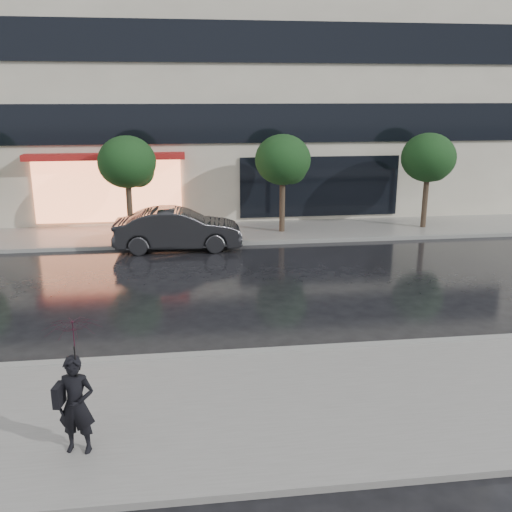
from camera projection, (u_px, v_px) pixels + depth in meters
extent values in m
plane|color=black|center=(229.00, 339.00, 13.24)|extent=(120.00, 120.00, 0.00)
cube|color=slate|center=(245.00, 410.00, 10.12)|extent=(60.00, 4.50, 0.12)
cube|color=slate|center=(208.00, 233.00, 23.00)|extent=(60.00, 3.50, 0.12)
cube|color=gray|center=(233.00, 355.00, 12.26)|extent=(60.00, 0.25, 0.14)
cube|color=gray|center=(210.00, 244.00, 21.32)|extent=(60.00, 0.25, 0.14)
cube|color=beige|center=(196.00, 20.00, 27.94)|extent=(30.00, 12.00, 18.00)
cube|color=black|center=(203.00, 124.00, 23.45)|extent=(28.00, 0.12, 1.60)
cube|color=black|center=(201.00, 41.00, 22.57)|extent=(28.00, 0.12, 1.60)
cube|color=#FF8C59|center=(108.00, 191.00, 23.67)|extent=(6.00, 0.10, 2.60)
cube|color=#AB1B1A|center=(105.00, 157.00, 22.95)|extent=(6.40, 0.70, 0.25)
cube|color=black|center=(320.00, 186.00, 24.81)|extent=(7.00, 0.10, 2.60)
cylinder|color=#33261C|center=(130.00, 211.00, 22.10)|extent=(0.22, 0.22, 2.20)
ellipsoid|color=black|center=(127.00, 162.00, 21.58)|extent=(2.20, 2.20, 1.98)
sphere|color=black|center=(139.00, 172.00, 21.93)|extent=(1.20, 1.20, 1.20)
cylinder|color=#33261C|center=(282.00, 207.00, 22.85)|extent=(0.22, 0.22, 2.20)
ellipsoid|color=black|center=(283.00, 160.00, 22.33)|extent=(2.20, 2.20, 1.98)
sphere|color=black|center=(292.00, 169.00, 22.68)|extent=(1.20, 1.20, 1.20)
cylinder|color=#33261C|center=(425.00, 204.00, 23.60)|extent=(0.22, 0.22, 2.20)
ellipsoid|color=black|center=(428.00, 158.00, 23.08)|extent=(2.20, 2.20, 1.98)
sphere|color=black|center=(435.00, 167.00, 23.43)|extent=(1.20, 1.20, 1.20)
imported|color=black|center=(178.00, 229.00, 20.65)|extent=(4.61, 1.68, 1.51)
imported|color=black|center=(76.00, 405.00, 8.68)|extent=(0.64, 0.48, 1.58)
imported|color=#330918|center=(74.00, 344.00, 8.39)|extent=(0.98, 1.00, 0.77)
cylinder|color=black|center=(76.00, 370.00, 8.51)|extent=(0.02, 0.02, 0.79)
cube|color=black|center=(59.00, 395.00, 8.59)|extent=(0.16, 0.31, 0.34)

